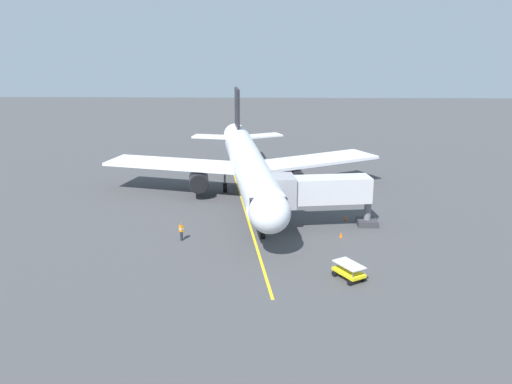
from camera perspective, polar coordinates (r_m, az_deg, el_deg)
The scene contains 9 objects.
ground_plane at distance 65.20m, azimuth 0.81°, elevation -0.25°, with size 220.00×220.00×0.00m, color #424244.
apron_lead_in_line at distance 58.07m, azimuth -1.04°, elevation -2.31°, with size 0.24×40.00×0.01m, color yellow.
airplane at distance 63.03m, azimuth -0.86°, elevation 2.94°, with size 34.48×40.30×11.50m.
jet_bridge at distance 53.12m, azimuth 6.13°, elevation 0.08°, with size 11.52×4.30×5.40m.
ground_crew_marshaller at distance 50.72m, azimuth -7.94°, elevation -4.18°, with size 0.46×0.46×1.71m.
baggage_cart_near_nose at distance 43.21m, azimuth 9.84°, elevation -8.28°, with size 2.55×2.95×1.27m.
safety_cone_nose_left at distance 51.83m, azimuth 9.02°, elevation -4.50°, with size 0.32×0.32×0.55m, color #F2590F.
safety_cone_nose_right at distance 56.48m, azimuth 12.38°, elevation -2.94°, with size 0.32×0.32×0.55m, color #F2590F.
safety_cone_wing_port at distance 56.78m, azimuth 9.46°, elevation -2.68°, with size 0.32×0.32×0.55m, color #F2590F.
Camera 1 is at (-0.56, 62.58, 18.28)m, focal length 37.64 mm.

